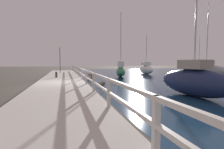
% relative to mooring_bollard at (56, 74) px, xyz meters
% --- Properties ---
extents(ground_plane, '(120.00, 120.00, 0.00)m').
position_rel_mooring_bollard_xyz_m(ground_plane, '(0.47, -4.09, -0.58)').
color(ground_plane, '#4C473D').
extents(dock_walkway, '(3.38, 36.00, 0.31)m').
position_rel_mooring_bollard_xyz_m(dock_walkway, '(0.47, -4.09, -0.42)').
color(dock_walkway, beige).
rests_on(dock_walkway, ground).
extents(railing, '(0.10, 32.50, 0.91)m').
position_rel_mooring_bollard_xyz_m(railing, '(2.07, -4.09, 0.35)').
color(railing, silver).
rests_on(railing, dock_walkway).
extents(boulder_water_edge, '(0.48, 0.43, 0.36)m').
position_rel_mooring_bollard_xyz_m(boulder_water_edge, '(3.35, -4.46, -0.40)').
color(boulder_water_edge, slate).
rests_on(boulder_water_edge, ground).
extents(boulder_downstream, '(0.50, 0.45, 0.37)m').
position_rel_mooring_bollard_xyz_m(boulder_downstream, '(3.09, 0.41, -0.39)').
color(boulder_downstream, gray).
rests_on(boulder_downstream, ground).
extents(boulder_upstream, '(0.68, 0.61, 0.51)m').
position_rel_mooring_bollard_xyz_m(boulder_upstream, '(3.43, 1.79, -0.32)').
color(boulder_upstream, '#666056').
rests_on(boulder_upstream, ground).
extents(mooring_bollard, '(0.19, 0.19, 0.54)m').
position_rel_mooring_bollard_xyz_m(mooring_bollard, '(0.00, 0.00, 0.00)').
color(mooring_bollard, '#333338').
rests_on(mooring_bollard, dock_walkway).
extents(dock_lamp, '(0.25, 0.25, 3.34)m').
position_rel_mooring_bollard_xyz_m(dock_lamp, '(0.22, 5.88, 2.13)').
color(dock_lamp, '#2D2D33').
rests_on(dock_lamp, dock_walkway).
extents(sailboat_gray, '(1.67, 5.00, 7.98)m').
position_rel_mooring_bollard_xyz_m(sailboat_gray, '(15.64, -1.12, 0.22)').
color(sailboat_gray, gray).
rests_on(sailboat_gray, water_surface).
extents(sailboat_blue, '(2.26, 3.83, 6.14)m').
position_rel_mooring_bollard_xyz_m(sailboat_blue, '(24.25, 9.63, 0.14)').
color(sailboat_blue, '#2D4C9E').
rests_on(sailboat_blue, water_surface).
extents(sailboat_white, '(1.75, 4.37, 5.47)m').
position_rel_mooring_bollard_xyz_m(sailboat_white, '(12.03, 6.07, 0.14)').
color(sailboat_white, white).
rests_on(sailboat_white, water_surface).
extents(sailboat_navy, '(1.85, 4.54, 5.93)m').
position_rel_mooring_bollard_xyz_m(sailboat_navy, '(6.99, -9.42, 0.19)').
color(sailboat_navy, '#192347').
rests_on(sailboat_navy, water_surface).
extents(sailboat_green, '(2.12, 3.99, 7.38)m').
position_rel_mooring_bollard_xyz_m(sailboat_green, '(7.00, 2.41, 0.11)').
color(sailboat_green, '#236B42').
rests_on(sailboat_green, water_surface).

